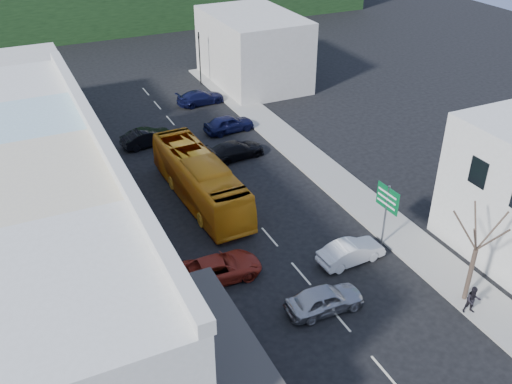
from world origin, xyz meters
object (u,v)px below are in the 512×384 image
street_tree (476,250)px  car_silver (325,299)px  direction_sign (385,217)px  traffic_signal (200,59)px  car_white (351,252)px  bus (200,180)px  pedestrian_right (473,300)px  car_red (219,268)px  pedestrian_left (187,287)px

street_tree → car_silver: bearing=160.2°
direction_sign → traffic_signal: traffic_signal is taller
car_white → street_tree: street_tree is taller
car_silver → car_white: size_ratio=1.00×
street_tree → traffic_signal: bearing=91.6°
bus → street_tree: size_ratio=1.73×
car_silver → pedestrian_right: 7.56m
direction_sign → pedestrian_right: bearing=-88.9°
car_silver → pedestrian_right: bearing=-115.6°
car_white → car_red: same height
bus → street_tree: street_tree is taller
car_silver → pedestrian_right: pedestrian_right is taller
car_silver → street_tree: bearing=-107.4°
bus → car_red: 8.69m
street_tree → direction_sign: bearing=99.5°
car_white → traffic_signal: size_ratio=0.81×
pedestrian_right → street_tree: street_tree is taller
street_tree → car_red: bearing=146.5°
pedestrian_right → car_silver: bearing=176.1°
car_red → direction_sign: (10.15, -1.37, 1.39)m
car_red → traffic_signal: bearing=-16.2°
car_silver → street_tree: size_ratio=0.66×
car_silver → car_white: bearing=-48.4°
pedestrian_right → traffic_signal: size_ratio=0.31×
bus → car_silver: 13.37m
pedestrian_left → pedestrian_right: (12.91, -7.21, 0.00)m
car_white → street_tree: size_ratio=0.66×
car_red → street_tree: (11.16, -7.38, 2.66)m
car_red → pedestrian_right: size_ratio=2.71×
street_tree → bus: bearing=120.0°
direction_sign → traffic_signal: (0.00, 31.32, 0.61)m
car_red → pedestrian_left: bearing=119.2°
direction_sign → traffic_signal: bearing=87.1°
bus → car_red: (-2.05, -8.40, -0.85)m
bus → traffic_signal: 23.06m
bus → direction_sign: direction_sign is taller
pedestrian_right → direction_sign: direction_sign is taller
car_red → direction_sign: bearing=-95.2°
car_silver → car_white: same height
bus → car_white: size_ratio=2.64×
traffic_signal → bus: bearing=91.2°
pedestrian_left → car_silver: bearing=-124.2°
pedestrian_right → car_red: bearing=166.0°
car_white → pedestrian_left: pedestrian_left is taller
pedestrian_right → street_tree: size_ratio=0.25×
pedestrian_left → bus: bearing=-28.1°
pedestrian_left → direction_sign: 12.46m
pedestrian_left → traffic_signal: size_ratio=0.31×
pedestrian_left → traffic_signal: 33.52m
car_silver → direction_sign: 7.20m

